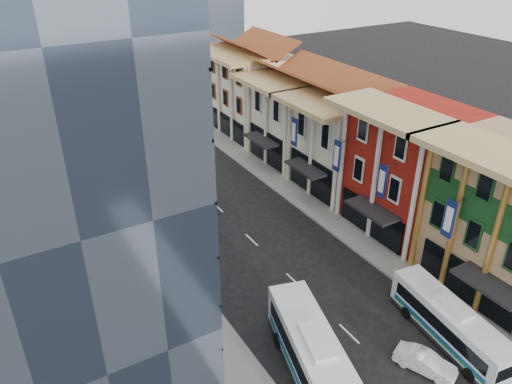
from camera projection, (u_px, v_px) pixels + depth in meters
sidewalk_right at (325, 215)px, 50.25m from camera, size 3.00×90.00×0.15m
sidewalk_left at (166, 267)px, 42.65m from camera, size 3.00×90.00×0.15m
shophouse_red at (409, 169)px, 46.10m from camera, size 8.00×10.00×12.00m
shophouse_cream_near at (343, 144)px, 53.77m from camera, size 8.00×9.00×10.00m
shophouse_cream_mid at (295, 119)px, 60.59m from camera, size 8.00×9.00×10.00m
shophouse_cream_far at (252, 93)px, 68.31m from camera, size 8.00×12.00×11.00m
office_tower at (28, 135)px, 29.48m from camera, size 12.00×26.00×30.00m
office_block_far at (19, 133)px, 51.16m from camera, size 10.00×18.00×14.00m
bus_left_near at (316, 361)px, 31.19m from camera, size 5.83×12.25×3.83m
bus_left_far at (176, 179)px, 53.32m from camera, size 3.53×12.27×3.89m
bus_right at (450, 323)px, 34.55m from camera, size 3.62×10.30×3.24m
sedan_right at (425, 362)px, 32.67m from camera, size 2.91×4.24×1.33m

